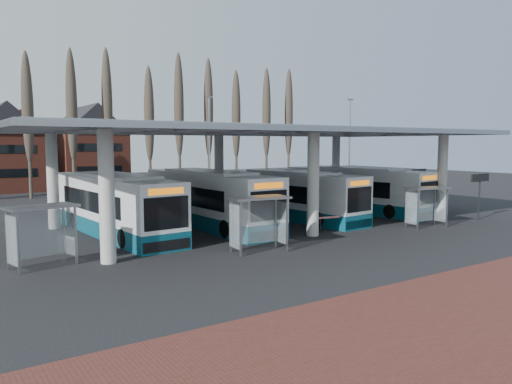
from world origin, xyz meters
TOP-DOWN VIEW (x-y plane):
  - ground at (0.00, 0.00)m, footprint 140.00×140.00m
  - station_canopy at (0.00, 8.00)m, footprint 32.00×16.00m
  - poplar_row at (0.00, 33.00)m, footprint 45.10×1.10m
  - lamp_post_b at (6.00, 26.00)m, footprint 0.80×0.16m
  - lamp_post_c at (20.00, 20.00)m, footprint 0.80×0.16m
  - bus_0 at (-9.41, 9.39)m, footprint 3.61×13.06m
  - bus_1 at (-3.41, 8.95)m, footprint 3.11×13.16m
  - bus_2 at (3.12, 8.64)m, footprint 3.82×12.55m
  - bus_3 at (9.70, 8.78)m, footprint 4.35×12.88m
  - shelter_0 at (-14.61, 3.55)m, footprint 3.15×2.05m
  - shelter_1 at (-5.03, 0.81)m, footprint 3.13×1.84m
  - shelter_2 at (8.04, 0.86)m, footprint 2.97×1.85m
  - info_sign_0 at (13.82, 0.72)m, footprint 2.19×0.23m
  - info_sign_1 at (14.35, 6.33)m, footprint 2.22×0.60m
  - barrier at (1.37, 3.02)m, footprint 2.08×0.73m

SIDE VIEW (x-z plane):
  - ground at x=0.00m, z-range 0.00..0.00m
  - barrier at x=1.37m, z-range 0.29..1.33m
  - bus_2 at x=3.12m, z-range -0.10..3.34m
  - bus_3 at x=9.70m, z-range -0.10..3.41m
  - bus_0 at x=-9.41m, z-range -0.10..3.48m
  - bus_1 at x=-3.41m, z-range -0.10..3.53m
  - shelter_2 at x=8.04m, z-range 0.59..3.16m
  - shelter_0 at x=-14.61m, z-range 0.61..3.30m
  - shelter_1 at x=-5.03m, z-range 0.63..3.38m
  - info_sign_0 at x=13.82m, z-range 1.10..4.35m
  - info_sign_1 at x=14.35m, z-range 1.13..4.47m
  - lamp_post_b at x=6.00m, z-range 0.25..10.42m
  - lamp_post_c at x=20.00m, z-range 0.25..10.42m
  - station_canopy at x=0.00m, z-range 2.51..8.85m
  - poplar_row at x=0.00m, z-range 1.53..16.03m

